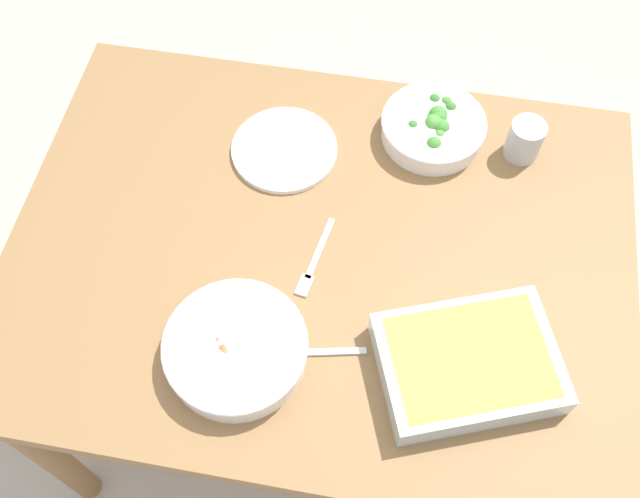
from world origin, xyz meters
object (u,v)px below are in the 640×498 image
side_plate (284,149)px  spoon_by_stew (303,352)px  drink_cup (524,141)px  baking_dish (468,363)px  broccoli_bowl (433,127)px  fork_on_table (314,262)px  stew_bowl (236,349)px

side_plate → spoon_by_stew: size_ratio=1.26×
drink_cup → side_plate: drink_cup is taller
baking_dish → side_plate: baking_dish is taller
broccoli_bowl → side_plate: 0.31m
spoon_by_stew → drink_cup: bearing=55.0°
broccoli_bowl → spoon_by_stew: size_ratio=1.25×
baking_dish → spoon_by_stew: (-0.29, -0.02, -0.03)m
baking_dish → broccoli_bowl: bearing=102.1°
broccoli_bowl → baking_dish: 0.52m
drink_cup → broccoli_bowl: bearing=176.4°
spoon_by_stew → side_plate: bearing=105.6°
broccoli_bowl → fork_on_table: size_ratio=1.23×
stew_bowl → broccoli_bowl: (0.29, 0.55, -0.00)m
side_plate → spoon_by_stew: side_plate is taller
stew_bowl → spoon_by_stew: stew_bowl is taller
broccoli_bowl → baking_dish: (0.11, -0.51, 0.00)m
spoon_by_stew → baking_dish: bearing=3.9°
stew_bowl → baking_dish: (0.40, 0.04, 0.00)m
stew_bowl → drink_cup: bearing=48.7°
drink_cup → baking_dish: bearing=-98.7°
stew_bowl → fork_on_table: 0.23m
stew_bowl → side_plate: size_ratio=1.15×
drink_cup → fork_on_table: (-0.37, -0.33, -0.04)m
side_plate → fork_on_table: 0.27m
side_plate → fork_on_table: (0.11, -0.25, -0.00)m
stew_bowl → spoon_by_stew: size_ratio=1.45×
side_plate → broccoli_bowl: bearing=17.4°
drink_cup → spoon_by_stew: drink_cup is taller
broccoli_bowl → stew_bowl: bearing=-117.7°
drink_cup → spoon_by_stew: (-0.36, -0.52, -0.03)m
stew_bowl → drink_cup: (0.48, 0.54, 0.01)m
stew_bowl → spoon_by_stew: 0.12m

